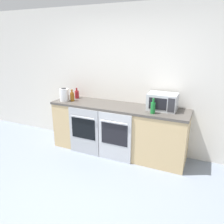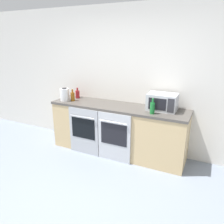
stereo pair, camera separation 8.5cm
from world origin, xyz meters
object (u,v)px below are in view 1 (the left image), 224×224
(oven_right, at_px, (115,137))
(bottle_red, at_px, (77,94))
(microwave, at_px, (162,102))
(bottle_amber, at_px, (72,96))
(bottle_green, at_px, (153,108))
(oven_left, at_px, (84,131))
(kettle, at_px, (64,95))

(oven_right, distance_m, bottle_red, 1.25)
(microwave, distance_m, bottle_amber, 1.67)
(oven_right, bearing_deg, bottle_red, 155.78)
(bottle_amber, distance_m, bottle_green, 1.58)
(oven_left, xyz_separation_m, bottle_green, (1.19, 0.14, 0.56))
(microwave, height_order, bottle_amber, microwave)
(bottle_amber, bearing_deg, bottle_red, 99.72)
(kettle, bearing_deg, bottle_red, 69.00)
(oven_left, xyz_separation_m, microwave, (1.29, 0.40, 0.60))
(oven_left, relative_size, oven_right, 1.00)
(bottle_amber, relative_size, bottle_green, 0.91)
(bottle_red, relative_size, bottle_green, 0.85)
(oven_left, xyz_separation_m, kettle, (-0.52, 0.19, 0.58))
(microwave, bearing_deg, bottle_amber, -174.73)
(bottle_amber, relative_size, kettle, 0.91)
(oven_right, relative_size, bottle_red, 4.17)
(oven_right, bearing_deg, bottle_amber, 166.08)
(bottle_red, xyz_separation_m, bottle_green, (1.61, -0.32, 0.01))
(oven_left, relative_size, bottle_green, 3.53)
(oven_left, xyz_separation_m, bottle_amber, (-0.38, 0.24, 0.55))
(bottle_amber, bearing_deg, oven_right, -13.92)
(microwave, relative_size, bottle_green, 1.92)
(bottle_red, bearing_deg, microwave, -2.07)
(oven_right, bearing_deg, kettle, 170.57)
(oven_left, xyz_separation_m, oven_right, (0.60, 0.00, 0.00))
(oven_left, bearing_deg, bottle_red, 132.15)
(kettle, bearing_deg, oven_right, -9.43)
(oven_right, height_order, microwave, microwave)
(bottle_red, distance_m, kettle, 0.29)
(oven_left, distance_m, kettle, 0.80)
(oven_left, bearing_deg, kettle, 160.23)
(microwave, bearing_deg, bottle_green, -109.69)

